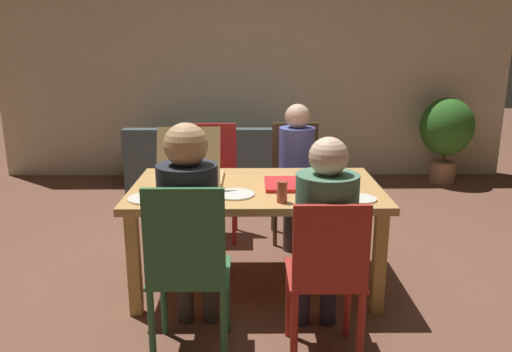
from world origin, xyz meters
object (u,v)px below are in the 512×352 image
at_px(person_2, 297,162).
at_px(potted_plant, 447,130).
at_px(person_1, 190,219).
at_px(plate_1, 148,198).
at_px(chair_0, 327,275).
at_px(person_0, 324,228).
at_px(chair_2, 295,174).
at_px(drinking_glass_2, 322,164).
at_px(plate_0, 361,199).
at_px(pizza_box_1, 193,175).
at_px(drinking_glass_3, 195,196).
at_px(couch, 219,165).
at_px(pizza_box_0, 290,184).
at_px(drinking_glass_0, 282,192).
at_px(chair_3, 214,173).
at_px(dining_table, 256,197).
at_px(drinking_glass_1, 182,185).
at_px(chair_1, 188,265).
at_px(plate_2, 235,194).

xyz_separation_m(person_2, potted_plant, (1.99, 1.89, -0.05)).
bearing_deg(person_1, plate_1, 124.05).
bearing_deg(chair_0, person_0, 90.00).
height_order(chair_2, drinking_glass_2, chair_2).
height_order(plate_0, potted_plant, potted_plant).
relative_size(pizza_box_1, plate_1, 2.14).
relative_size(drinking_glass_3, couch, 0.05).
bearing_deg(couch, plate_0, -69.33).
height_order(pizza_box_0, plate_0, pizza_box_0).
height_order(pizza_box_0, drinking_glass_0, drinking_glass_0).
distance_m(person_1, potted_plant, 4.40).
height_order(plate_1, drinking_glass_2, drinking_glass_2).
bearing_deg(drinking_glass_0, plate_1, 174.94).
bearing_deg(drinking_glass_2, potted_plant, 51.85).
bearing_deg(person_2, person_0, -90.00).
xyz_separation_m(person_2, couch, (-0.77, 1.70, -0.43)).
height_order(drinking_glass_0, potted_plant, potted_plant).
distance_m(chair_3, drinking_glass_3, 1.42).
distance_m(chair_2, person_2, 0.21).
bearing_deg(chair_0, dining_table, 110.60).
relative_size(person_2, pizza_box_1, 2.16).
bearing_deg(pizza_box_0, drinking_glass_1, -166.77).
bearing_deg(chair_2, potted_plant, 41.19).
xyz_separation_m(person_0, drinking_glass_1, (-0.84, 0.62, 0.07)).
relative_size(chair_2, pizza_box_0, 2.87).
xyz_separation_m(person_1, potted_plant, (2.71, 3.47, -0.11)).
distance_m(chair_0, pizza_box_0, 0.96).
bearing_deg(chair_3, drinking_glass_3, -90.30).
relative_size(chair_3, plate_0, 4.89).
bearing_deg(drinking_glass_2, pizza_box_0, -125.59).
distance_m(chair_0, chair_1, 0.72).
height_order(plate_1, drinking_glass_1, drinking_glass_1).
bearing_deg(person_2, drinking_glass_3, -120.73).
relative_size(chair_3, pizza_box_1, 1.81).
height_order(chair_2, drinking_glass_0, chair_2).
distance_m(drinking_glass_1, drinking_glass_2, 1.12).
height_order(dining_table, drinking_glass_3, drinking_glass_3).
bearing_deg(person_1, pizza_box_0, 51.61).
bearing_deg(chair_3, potted_plant, 32.31).
distance_m(chair_3, plate_0, 1.67).
distance_m(chair_1, plate_2, 0.75).
bearing_deg(plate_0, chair_0, -115.57).
height_order(chair_2, drinking_glass_1, chair_2).
bearing_deg(plate_1, plate_2, 8.31).
height_order(person_0, chair_1, person_0).
xyz_separation_m(person_2, plate_2, (-0.50, -1.03, 0.03)).
height_order(person_1, plate_2, person_1).
bearing_deg(person_0, pizza_box_0, 98.70).
bearing_deg(chair_2, pizza_box_0, -97.02).
bearing_deg(drinking_glass_3, pizza_box_1, 97.78).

